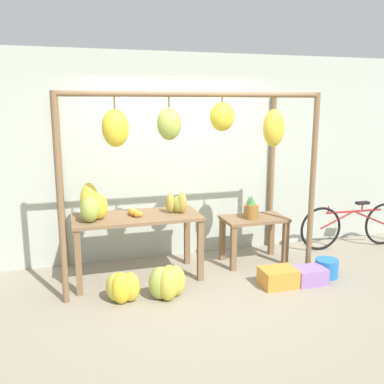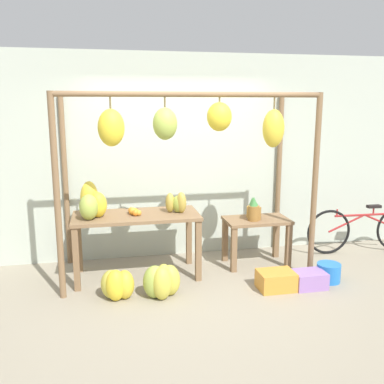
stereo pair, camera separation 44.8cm
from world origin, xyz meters
TOP-DOWN VIEW (x-y plane):
  - ground_plane at (0.00, 0.00)m, footprint 20.00×20.00m
  - shop_wall_back at (0.00, 1.43)m, footprint 8.00×0.08m
  - stall_awning at (-0.02, 0.41)m, footprint 3.05×1.25m
  - display_table_main at (-0.63, 0.70)m, footprint 1.53×0.69m
  - display_table_side at (0.97, 0.79)m, footprint 0.85×0.51m
  - banana_pile_on_table at (-1.15, 0.65)m, footprint 0.38×0.43m
  - orange_pile at (-0.65, 0.68)m, footprint 0.15×0.23m
  - pineapple_cluster at (0.92, 0.78)m, footprint 0.19×0.30m
  - banana_pile_ground_left at (-0.90, 0.09)m, footprint 0.43×0.36m
  - banana_pile_ground_right at (-0.41, 0.03)m, footprint 0.46×0.39m
  - fruit_crate_white at (0.92, -0.03)m, footprint 0.42×0.31m
  - blue_bucket at (1.64, 0.06)m, footprint 0.28×0.28m
  - parked_bicycle at (2.66, 0.93)m, footprint 1.72×0.11m
  - papaya_pile at (-0.12, 0.69)m, footprint 0.28×0.22m
  - fruit_crate_purple at (1.32, -0.06)m, footprint 0.38×0.28m

SIDE VIEW (x-z plane):
  - ground_plane at x=0.00m, z-range 0.00..0.00m
  - fruit_crate_purple at x=1.32m, z-range 0.00..0.19m
  - fruit_crate_white at x=0.92m, z-range 0.00..0.21m
  - blue_bucket at x=1.64m, z-range 0.00..0.22m
  - banana_pile_ground_left at x=-0.90m, z-range -0.01..0.35m
  - banana_pile_ground_right at x=-0.41m, z-range 0.00..0.37m
  - parked_bicycle at x=2.66m, z-range -0.01..0.69m
  - display_table_side at x=0.97m, z-range 0.17..0.80m
  - display_table_main at x=-0.63m, z-range 0.27..1.07m
  - pineapple_cluster at x=0.92m, z-range 0.59..0.91m
  - orange_pile at x=-0.65m, z-range 0.79..0.88m
  - papaya_pile at x=-0.12m, z-range 0.79..1.05m
  - banana_pile_on_table at x=-1.15m, z-range 0.76..1.19m
  - shop_wall_back at x=0.00m, z-range 0.00..2.80m
  - stall_awning at x=-0.02m, z-range 0.57..2.83m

